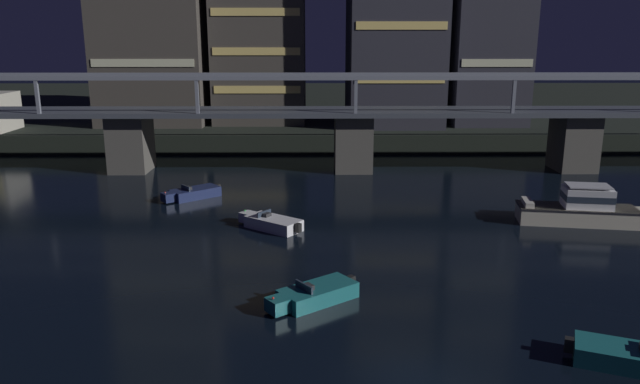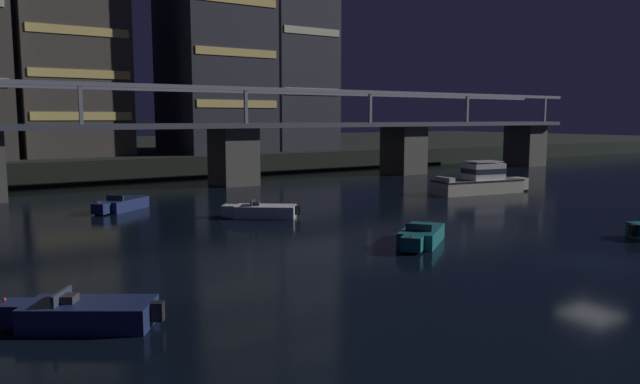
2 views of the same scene
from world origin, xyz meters
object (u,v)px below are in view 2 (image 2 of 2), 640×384
river_bridge (233,143)px  tower_west_tall (68,56)px  speedboat_near_right (83,314)px  speedboat_near_center (262,211)px  speedboat_mid_left (421,236)px  speedboat_mid_right (121,205)px  tower_east_tall (290,6)px  tower_central (213,32)px  cabin_cruiser_near_left (481,181)px

river_bridge → tower_west_tall: 25.76m
speedboat_near_right → speedboat_near_center: bearing=46.9°
speedboat_mid_left → speedboat_mid_right: same height
tower_east_tall → speedboat_near_center: size_ratio=8.36×
speedboat_mid_left → tower_central: bearing=78.6°
tower_east_tall → speedboat_near_right: bearing=-126.1°
tower_central → speedboat_near_center: (-12.89, -37.23, -16.81)m
speedboat_near_center → tower_central: bearing=70.9°
tower_central → cabin_cruiser_near_left: size_ratio=3.25×
river_bridge → speedboat_near_center: 20.49m
speedboat_mid_left → tower_east_tall: bearing=66.7°
tower_east_tall → cabin_cruiser_near_left: tower_east_tall is taller
speedboat_near_center → speedboat_near_right: bearing=-133.1°
cabin_cruiser_near_left → tower_west_tall: bearing=123.2°
tower_east_tall → speedboat_mid_left: size_ratio=8.34×
cabin_cruiser_near_left → tower_east_tall: bearing=86.0°
speedboat_near_center → speedboat_mid_right: same height
speedboat_mid_right → tower_central: bearing=55.6°
speedboat_mid_right → speedboat_near_right: bearing=-107.7°
tower_west_tall → cabin_cruiser_near_left: 48.68m
speedboat_near_right → speedboat_mid_left: bearing=11.4°
tower_west_tall → speedboat_near_right: 58.45m
tower_central → speedboat_near_right: (-27.44, -52.77, -16.81)m
river_bridge → speedboat_near_center: river_bridge is taller
tower_west_tall → tower_central: bearing=-10.7°
speedboat_near_center → speedboat_mid_left: same height
tower_central → tower_east_tall: 12.45m
speedboat_near_right → speedboat_mid_left: (17.51, 3.53, 0.00)m
speedboat_mid_left → speedboat_mid_right: bearing=116.2°
cabin_cruiser_near_left → speedboat_mid_left: cabin_cruiser_near_left is taller
speedboat_near_center → cabin_cruiser_near_left: bearing=2.7°
tower_east_tall → speedboat_near_right: (-39.06, -53.59, -21.19)m
river_bridge → speedboat_mid_left: size_ratio=19.91×
tower_central → speedboat_mid_right: bearing=-124.4°
river_bridge → speedboat_mid_left: bearing=-97.1°
river_bridge → tower_east_tall: tower_east_tall is taller
cabin_cruiser_near_left → speedboat_near_center: 21.95m
river_bridge → cabin_cruiser_near_left: 23.63m
river_bridge → tower_west_tall: (-10.68, 21.42, 9.51)m
river_bridge → tower_east_tall: (17.68, 19.09, 17.51)m
speedboat_near_center → speedboat_mid_left: size_ratio=1.00×
tower_west_tall → cabin_cruiser_near_left: size_ratio=2.47×
tower_east_tall → speedboat_mid_right: 48.28m
cabin_cruiser_near_left → speedboat_near_right: cabin_cruiser_near_left is taller
tower_central → speedboat_near_right: bearing=-117.5°
tower_east_tall → speedboat_mid_right: tower_east_tall is taller
speedboat_mid_right → tower_east_tall: bearing=43.5°
tower_east_tall → speedboat_near_right: tower_east_tall is taller
speedboat_mid_right → speedboat_near_center: bearing=-49.7°
tower_west_tall → speedboat_mid_left: bearing=-82.6°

